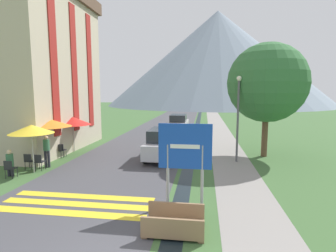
% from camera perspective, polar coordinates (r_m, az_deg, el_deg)
% --- Properties ---
extents(ground_plane, '(160.00, 160.00, 0.00)m').
position_cam_1_polar(ground_plane, '(25.21, 3.24, -1.77)').
color(ground_plane, '#3D6033').
extents(road, '(6.40, 60.00, 0.01)m').
position_cam_1_polar(road, '(35.33, 0.51, 0.84)').
color(road, '#424247').
rests_on(road, ground_plane).
extents(footpath, '(2.20, 60.00, 0.01)m').
position_cam_1_polar(footpath, '(35.08, 10.44, 0.68)').
color(footpath, gray).
rests_on(footpath, ground_plane).
extents(drainage_channel, '(0.60, 60.00, 0.00)m').
position_cam_1_polar(drainage_channel, '(35.05, 6.52, 0.74)').
color(drainage_channel, black).
rests_on(drainage_channel, ground_plane).
extents(crosswalk_marking, '(5.44, 1.84, 0.01)m').
position_cam_1_polar(crosswalk_marking, '(10.28, -19.49, -15.71)').
color(crosswalk_marking, yellow).
rests_on(crosswalk_marking, ground_plane).
extents(mountain_distant, '(70.13, 70.13, 29.94)m').
position_cam_1_polar(mountain_distant, '(89.26, 10.62, 14.22)').
color(mountain_distant, gray).
rests_on(mountain_distant, ground_plane).
extents(hotel_building, '(5.91, 9.24, 11.08)m').
position_cam_1_polar(hotel_building, '(20.41, -26.73, 12.20)').
color(hotel_building, '#BCAD93').
rests_on(hotel_building, ground_plane).
extents(road_sign, '(1.80, 0.11, 2.93)m').
position_cam_1_polar(road_sign, '(8.88, 3.71, -6.02)').
color(road_sign, '#9E9EA3').
rests_on(road_sign, ground_plane).
extents(footbridge, '(1.70, 1.10, 0.65)m').
position_cam_1_polar(footbridge, '(7.96, 1.36, -20.60)').
color(footbridge, '#846647').
rests_on(footbridge, ground_plane).
extents(parked_car_near, '(1.91, 4.45, 1.82)m').
position_cam_1_polar(parked_car_near, '(15.83, -0.97, -3.80)').
color(parked_car_near, '#B2B2B7').
rests_on(parked_car_near, ground_plane).
extents(parked_car_far, '(1.86, 4.30, 1.82)m').
position_cam_1_polar(parked_car_far, '(25.98, 2.31, 0.53)').
color(parked_car_far, silver).
rests_on(parked_car_far, ground_plane).
extents(cafe_chair_near_right, '(0.40, 0.40, 0.85)m').
position_cam_1_polar(cafe_chair_near_right, '(15.31, -28.02, -6.56)').
color(cafe_chair_near_right, '#232328').
rests_on(cafe_chair_near_right, ground_plane).
extents(cafe_chair_far_right, '(0.40, 0.40, 0.85)m').
position_cam_1_polar(cafe_chair_far_right, '(17.35, -22.23, -4.70)').
color(cafe_chair_far_right, '#232328').
rests_on(cafe_chair_far_right, ground_plane).
extents(cafe_chair_far_left, '(0.40, 0.40, 0.85)m').
position_cam_1_polar(cafe_chair_far_left, '(17.28, -22.62, -4.77)').
color(cafe_chair_far_left, '#232328').
rests_on(cafe_chair_far_left, ground_plane).
extents(cafe_chair_nearest, '(0.40, 0.40, 0.85)m').
position_cam_1_polar(cafe_chair_nearest, '(14.25, -31.21, -7.75)').
color(cafe_chair_nearest, '#232328').
rests_on(cafe_chair_nearest, ground_plane).
extents(cafe_chair_near_left, '(0.40, 0.40, 0.85)m').
position_cam_1_polar(cafe_chair_near_left, '(14.91, -26.25, -6.81)').
color(cafe_chair_near_left, '#232328').
rests_on(cafe_chair_near_left, ground_plane).
extents(cafe_umbrella_front_yellow, '(2.09, 2.09, 2.39)m').
position_cam_1_polar(cafe_umbrella_front_yellow, '(14.40, -27.59, -0.63)').
color(cafe_umbrella_front_yellow, '#B7B2A8').
rests_on(cafe_umbrella_front_yellow, ground_plane).
extents(cafe_umbrella_middle_orange, '(2.50, 2.50, 2.45)m').
position_cam_1_polar(cafe_umbrella_middle_orange, '(16.53, -24.47, 0.62)').
color(cafe_umbrella_middle_orange, '#B7B2A8').
rests_on(cafe_umbrella_middle_orange, ground_plane).
extents(cafe_umbrella_rear_red, '(2.35, 2.35, 2.35)m').
position_cam_1_polar(cafe_umbrella_rear_red, '(18.49, -19.97, 1.05)').
color(cafe_umbrella_rear_red, '#B7B2A8').
rests_on(cafe_umbrella_rear_red, ground_plane).
extents(person_seated_far, '(0.32, 0.32, 1.28)m').
position_cam_1_polar(person_seated_far, '(14.56, -31.17, -6.66)').
color(person_seated_far, '#282833').
rests_on(person_seated_far, ground_plane).
extents(person_standing_terrace, '(0.32, 0.32, 1.70)m').
position_cam_1_polar(person_standing_terrace, '(15.31, -24.92, -4.56)').
color(person_standing_terrace, '#282833').
rests_on(person_standing_terrace, ground_plane).
extents(person_seated_near, '(0.32, 0.32, 1.23)m').
position_cam_1_polar(person_seated_near, '(17.05, -23.82, -4.42)').
color(person_seated_near, '#282833').
rests_on(person_seated_near, ground_plane).
extents(streetlamp, '(0.28, 0.28, 4.87)m').
position_cam_1_polar(streetlamp, '(15.27, 15.01, 3.11)').
color(streetlamp, '#515156').
rests_on(streetlamp, ground_plane).
extents(tree_by_path, '(4.78, 4.78, 6.93)m').
position_cam_1_polar(tree_by_path, '(17.12, 20.77, 8.75)').
color(tree_by_path, brown).
rests_on(tree_by_path, ground_plane).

